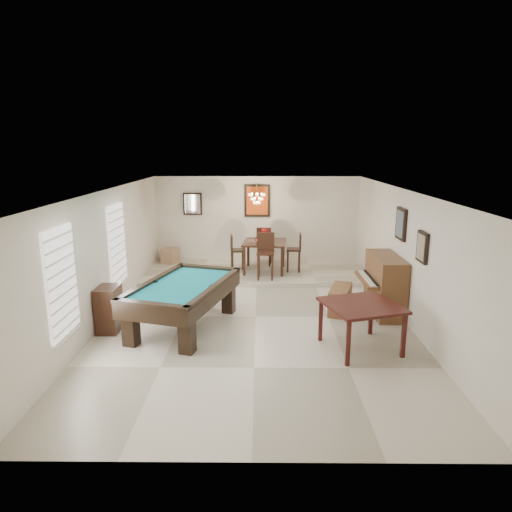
{
  "coord_description": "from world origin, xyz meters",
  "views": [
    {
      "loc": [
        0.09,
        -8.9,
        3.42
      ],
      "look_at": [
        0.0,
        0.6,
        1.15
      ],
      "focal_mm": 32.0,
      "sensor_mm": 36.0,
      "label": 1
    }
  ],
  "objects_px": {
    "flower_vase": "(265,233)",
    "dining_chair_east": "(294,252)",
    "upright_piano": "(378,284)",
    "dining_table": "(264,254)",
    "piano_bench": "(340,299)",
    "apothecary_chest": "(109,309)",
    "dining_chair_north": "(264,246)",
    "pool_table": "(184,306)",
    "square_table": "(360,326)",
    "chandelier": "(257,195)",
    "dining_chair_south": "(266,256)",
    "corner_bench": "(170,255)",
    "dining_chair_west": "(238,253)"
  },
  "relations": [
    {
      "from": "piano_bench",
      "to": "pool_table",
      "type": "bearing_deg",
      "value": -164.2
    },
    {
      "from": "dining_chair_south",
      "to": "chandelier",
      "type": "bearing_deg",
      "value": 108.61
    },
    {
      "from": "corner_bench",
      "to": "chandelier",
      "type": "height_order",
      "value": "chandelier"
    },
    {
      "from": "piano_bench",
      "to": "corner_bench",
      "type": "xyz_separation_m",
      "value": [
        -4.35,
        3.74,
        0.07
      ]
    },
    {
      "from": "apothecary_chest",
      "to": "dining_chair_north",
      "type": "height_order",
      "value": "dining_chair_north"
    },
    {
      "from": "upright_piano",
      "to": "corner_bench",
      "type": "relative_size",
      "value": 3.09
    },
    {
      "from": "dining_chair_south",
      "to": "corner_bench",
      "type": "xyz_separation_m",
      "value": [
        -2.79,
        1.68,
        -0.38
      ]
    },
    {
      "from": "upright_piano",
      "to": "dining_table",
      "type": "distance_m",
      "value": 3.71
    },
    {
      "from": "upright_piano",
      "to": "apothecary_chest",
      "type": "xyz_separation_m",
      "value": [
        -5.35,
        -1.05,
        -0.18
      ]
    },
    {
      "from": "square_table",
      "to": "upright_piano",
      "type": "relative_size",
      "value": 0.8
    },
    {
      "from": "apothecary_chest",
      "to": "piano_bench",
      "type": "bearing_deg",
      "value": 13.35
    },
    {
      "from": "apothecary_chest",
      "to": "corner_bench",
      "type": "height_order",
      "value": "apothecary_chest"
    },
    {
      "from": "square_table",
      "to": "dining_chair_south",
      "type": "bearing_deg",
      "value": 112.27
    },
    {
      "from": "apothecary_chest",
      "to": "dining_chair_north",
      "type": "relative_size",
      "value": 0.78
    },
    {
      "from": "dining_chair_west",
      "to": "corner_bench",
      "type": "distance_m",
      "value": 2.26
    },
    {
      "from": "corner_bench",
      "to": "chandelier",
      "type": "bearing_deg",
      "value": -18.72
    },
    {
      "from": "dining_table",
      "to": "chandelier",
      "type": "xyz_separation_m",
      "value": [
        -0.21,
        0.05,
        1.61
      ]
    },
    {
      "from": "dining_chair_west",
      "to": "chandelier",
      "type": "distance_m",
      "value": 1.66
    },
    {
      "from": "dining_chair_south",
      "to": "apothecary_chest",
      "type": "bearing_deg",
      "value": -130.69
    },
    {
      "from": "upright_piano",
      "to": "dining_table",
      "type": "bearing_deg",
      "value": 129.48
    },
    {
      "from": "square_table",
      "to": "dining_chair_south",
      "type": "distance_m",
      "value": 4.23
    },
    {
      "from": "dining_table",
      "to": "flower_vase",
      "type": "xyz_separation_m",
      "value": [
        0.0,
        0.0,
        0.6
      ]
    },
    {
      "from": "dining_table",
      "to": "corner_bench",
      "type": "height_order",
      "value": "dining_table"
    },
    {
      "from": "dining_chair_north",
      "to": "dining_chair_east",
      "type": "height_order",
      "value": "dining_chair_north"
    },
    {
      "from": "dining_chair_north",
      "to": "dining_table",
      "type": "bearing_deg",
      "value": 94.79
    },
    {
      "from": "pool_table",
      "to": "flower_vase",
      "type": "distance_m",
      "value": 4.12
    },
    {
      "from": "piano_bench",
      "to": "dining_chair_south",
      "type": "distance_m",
      "value": 2.63
    },
    {
      "from": "pool_table",
      "to": "upright_piano",
      "type": "bearing_deg",
      "value": 28.44
    },
    {
      "from": "upright_piano",
      "to": "dining_table",
      "type": "height_order",
      "value": "upright_piano"
    },
    {
      "from": "flower_vase",
      "to": "dining_chair_east",
      "type": "height_order",
      "value": "flower_vase"
    },
    {
      "from": "upright_piano",
      "to": "dining_chair_east",
      "type": "distance_m",
      "value": 3.27
    },
    {
      "from": "apothecary_chest",
      "to": "dining_chair_north",
      "type": "bearing_deg",
      "value": 57.08
    },
    {
      "from": "square_table",
      "to": "dining_chair_north",
      "type": "height_order",
      "value": "dining_chair_north"
    },
    {
      "from": "dining_table",
      "to": "dining_chair_north",
      "type": "distance_m",
      "value": 0.71
    },
    {
      "from": "apothecary_chest",
      "to": "flower_vase",
      "type": "distance_m",
      "value": 4.98
    },
    {
      "from": "square_table",
      "to": "dining_table",
      "type": "xyz_separation_m",
      "value": [
        -1.62,
        4.67,
        0.18
      ]
    },
    {
      "from": "square_table",
      "to": "dining_chair_west",
      "type": "relative_size",
      "value": 1.17
    },
    {
      "from": "square_table",
      "to": "upright_piano",
      "type": "bearing_deg",
      "value": 67.63
    },
    {
      "from": "upright_piano",
      "to": "apothecary_chest",
      "type": "height_order",
      "value": "upright_piano"
    },
    {
      "from": "flower_vase",
      "to": "dining_chair_east",
      "type": "relative_size",
      "value": 0.24
    },
    {
      "from": "piano_bench",
      "to": "dining_table",
      "type": "relative_size",
      "value": 0.85
    },
    {
      "from": "dining_chair_north",
      "to": "dining_chair_east",
      "type": "distance_m",
      "value": 1.05
    },
    {
      "from": "dining_chair_south",
      "to": "dining_chair_north",
      "type": "distance_m",
      "value": 1.47
    },
    {
      "from": "dining_chair_north",
      "to": "pool_table",
      "type": "bearing_deg",
      "value": 75.13
    },
    {
      "from": "upright_piano",
      "to": "dining_chair_north",
      "type": "bearing_deg",
      "value": 123.48
    },
    {
      "from": "apothecary_chest",
      "to": "corner_bench",
      "type": "distance_m",
      "value": 4.83
    },
    {
      "from": "pool_table",
      "to": "corner_bench",
      "type": "bearing_deg",
      "value": 120.37
    },
    {
      "from": "dining_chair_south",
      "to": "dining_chair_north",
      "type": "height_order",
      "value": "dining_chair_south"
    },
    {
      "from": "square_table",
      "to": "apothecary_chest",
      "type": "bearing_deg",
      "value": 170.68
    },
    {
      "from": "chandelier",
      "to": "dining_chair_north",
      "type": "bearing_deg",
      "value": 72.46
    }
  ]
}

